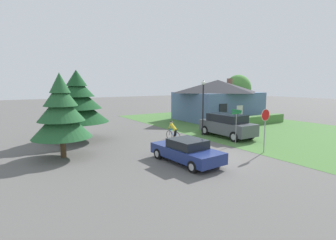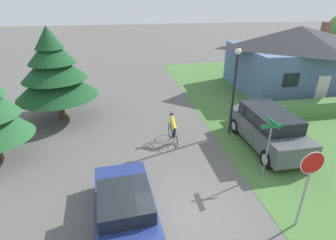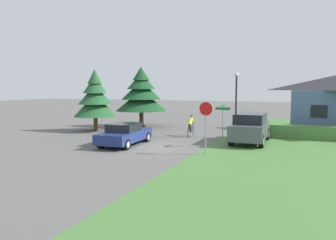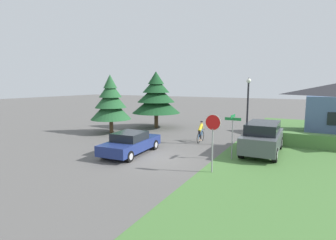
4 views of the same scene
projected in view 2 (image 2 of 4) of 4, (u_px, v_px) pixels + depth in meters
ground_plane at (175, 218)px, 8.84m from camera, size 140.00×140.00×0.00m
cottage_house at (295, 57)px, 20.51m from camera, size 9.66×8.03×5.02m
hedge_row at (326, 107)px, 16.52m from camera, size 11.71×0.90×0.94m
sedan_left_lane at (126, 210)px, 8.30m from camera, size 2.14×4.56×1.34m
cyclist at (173, 129)px, 13.23m from camera, size 0.44×1.73×1.53m
parked_suv_right at (268, 128)px, 12.73m from camera, size 2.06×4.84×1.90m
stop_sign at (309, 175)px, 7.75m from camera, size 0.75×0.07×2.80m
street_lamp at (235, 81)px, 13.10m from camera, size 0.31×0.31×4.65m
street_name_sign at (270, 138)px, 10.25m from camera, size 0.90×0.90×2.53m
conifer_tall_far at (54, 71)px, 14.87m from camera, size 4.62×4.62×5.42m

